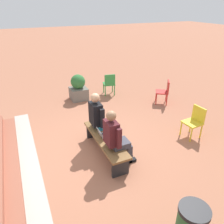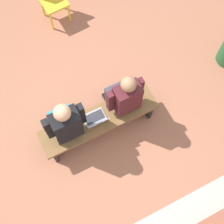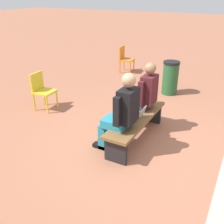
# 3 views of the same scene
# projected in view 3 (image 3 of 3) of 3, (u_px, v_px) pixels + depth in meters

# --- Properties ---
(ground_plane) EXTENTS (60.00, 60.00, 0.00)m
(ground_plane) POSITION_uv_depth(u_px,v_px,m) (141.00, 148.00, 4.55)
(ground_plane) COLOR #9E6047
(bench) EXTENTS (1.80, 0.44, 0.45)m
(bench) POSITION_uv_depth(u_px,v_px,m) (137.00, 122.00, 4.67)
(bench) COLOR brown
(bench) RESTS_ON ground
(person_student) EXTENTS (0.54, 0.68, 1.34)m
(person_student) POSITION_uv_depth(u_px,v_px,m) (143.00, 95.00, 4.89)
(person_student) COLOR #383842
(person_student) RESTS_ON ground
(person_adult) EXTENTS (0.57, 0.72, 1.38)m
(person_adult) POSITION_uv_depth(u_px,v_px,m) (122.00, 112.00, 4.17)
(person_adult) COLOR teal
(person_adult) RESTS_ON ground
(laptop) EXTENTS (0.32, 0.29, 0.21)m
(laptop) POSITION_uv_depth(u_px,v_px,m) (136.00, 116.00, 4.57)
(laptop) COLOR #9EA0A5
(laptop) RESTS_ON bench
(plastic_chair_near_bench_left) EXTENTS (0.45, 0.45, 0.84)m
(plastic_chair_near_bench_left) POSITION_uv_depth(u_px,v_px,m) (42.00, 89.00, 5.88)
(plastic_chair_near_bench_left) COLOR gold
(plastic_chair_near_bench_left) RESTS_ON ground
(plastic_chair_far_left) EXTENTS (0.45, 0.45, 0.84)m
(plastic_chair_far_left) POSITION_uv_depth(u_px,v_px,m) (125.00, 58.00, 8.58)
(plastic_chair_far_left) COLOR orange
(plastic_chair_far_left) RESTS_ON ground
(litter_bin) EXTENTS (0.42, 0.42, 0.86)m
(litter_bin) POSITION_uv_depth(u_px,v_px,m) (170.00, 78.00, 6.77)
(litter_bin) COLOR #23562D
(litter_bin) RESTS_ON ground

